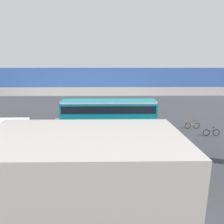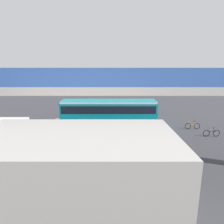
# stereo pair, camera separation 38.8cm
# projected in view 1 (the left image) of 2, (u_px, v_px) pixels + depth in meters

# --- Properties ---
(ground) EXTENTS (80.00, 80.00, 0.00)m
(ground) POSITION_uv_depth(u_px,v_px,m) (105.00, 123.00, 24.87)
(ground) COLOR #38383D
(city_bus) EXTENTS (11.54, 2.85, 3.15)m
(city_bus) POSITION_uv_depth(u_px,v_px,m) (109.00, 111.00, 23.61)
(city_bus) COLOR #0C8493
(city_bus) RESTS_ON ground
(parked_van) EXTENTS (4.80, 2.17, 2.05)m
(parked_van) POSITION_uv_depth(u_px,v_px,m) (2.00, 129.00, 18.96)
(parked_van) COLOR silver
(parked_van) RESTS_ON ground
(bicycle_black) EXTENTS (1.77, 0.44, 0.96)m
(bicycle_black) POSITION_uv_depth(u_px,v_px,m) (211.00, 132.00, 20.27)
(bicycle_black) COLOR black
(bicycle_black) RESTS_ON ground
(bicycle_orange) EXTENTS (1.77, 0.44, 0.96)m
(bicycle_orange) POSITION_uv_depth(u_px,v_px,m) (192.00, 126.00, 22.69)
(bicycle_orange) COLOR black
(bicycle_orange) RESTS_ON ground
(pedestrian) EXTENTS (0.38, 0.38, 1.79)m
(pedestrian) POSITION_uv_depth(u_px,v_px,m) (145.00, 113.00, 26.85)
(pedestrian) COLOR #2D2D38
(pedestrian) RESTS_ON ground
(traffic_sign) EXTENTS (0.08, 0.60, 2.80)m
(traffic_sign) POSITION_uv_depth(u_px,v_px,m) (88.00, 104.00, 28.06)
(traffic_sign) COLOR slate
(traffic_sign) RESTS_ON ground
(lane_dash_leftmost) EXTENTS (2.00, 0.20, 0.01)m
(lane_dash_leftmost) POSITION_uv_depth(u_px,v_px,m) (147.00, 119.00, 27.21)
(lane_dash_leftmost) COLOR silver
(lane_dash_leftmost) RESTS_ON ground
(lane_dash_left) EXTENTS (2.00, 0.20, 0.01)m
(lane_dash_left) POSITION_uv_depth(u_px,v_px,m) (119.00, 119.00, 27.15)
(lane_dash_left) COLOR silver
(lane_dash_left) RESTS_ON ground
(lane_dash_centre) EXTENTS (2.00, 0.20, 0.01)m
(lane_dash_centre) POSITION_uv_depth(u_px,v_px,m) (91.00, 119.00, 27.09)
(lane_dash_centre) COLOR silver
(lane_dash_centre) RESTS_ON ground
(lane_dash_right) EXTENTS (2.00, 0.20, 0.01)m
(lane_dash_right) POSITION_uv_depth(u_px,v_px,m) (62.00, 119.00, 27.03)
(lane_dash_right) COLOR silver
(lane_dash_right) RESTS_ON ground
(pedestrian_overpass) EXTENTS (25.94, 2.60, 7.03)m
(pedestrian_overpass) POSITION_uv_depth(u_px,v_px,m) (100.00, 96.00, 12.57)
(pedestrian_overpass) COLOR #B2ADA5
(pedestrian_overpass) RESTS_ON ground
(station_building) EXTENTS (9.00, 5.04, 4.20)m
(station_building) POSITION_uv_depth(u_px,v_px,m) (82.00, 178.00, 8.87)
(station_building) COLOR #B2ADA5
(station_building) RESTS_ON ground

